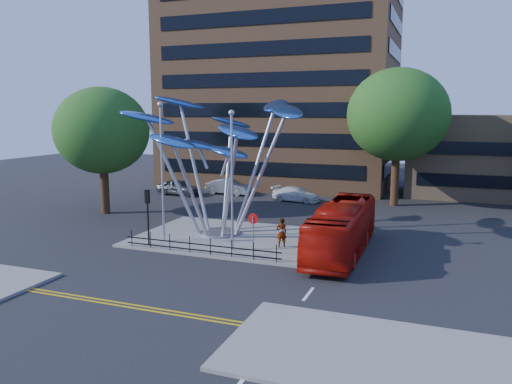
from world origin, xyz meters
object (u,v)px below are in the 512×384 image
at_px(tree_right, 398,115).
at_px(street_lamp_right, 232,168).
at_px(tree_left, 102,131).
at_px(red_bus, 342,229).
at_px(parked_car_left, 179,187).
at_px(leaf_sculpture, 218,134).
at_px(parked_car_right, 296,194).
at_px(no_entry_sign_island, 253,227).
at_px(street_lamp_left, 162,160).
at_px(parked_car_mid, 229,187).
at_px(traffic_light_island, 148,205).
at_px(pedestrian, 281,233).

bearing_deg(tree_right, street_lamp_right, -111.54).
height_order(tree_left, street_lamp_right, tree_left).
relative_size(red_bus, parked_car_left, 2.32).
distance_m(leaf_sculpture, parked_car_right, 15.57).
bearing_deg(leaf_sculpture, no_entry_sign_island, -45.67).
distance_m(tree_left, parked_car_right, 18.19).
distance_m(street_lamp_right, parked_car_left, 22.15).
bearing_deg(street_lamp_left, parked_car_mid, 101.48).
bearing_deg(street_lamp_left, tree_right, 55.95).
height_order(red_bus, parked_car_mid, red_bus).
distance_m(street_lamp_right, red_bus, 7.42).
bearing_deg(leaf_sculpture, street_lamp_right, -55.09).
distance_m(parked_car_left, parked_car_mid, 4.99).
xyz_separation_m(street_lamp_left, red_bus, (11.10, 1.73, -3.85)).
distance_m(tree_left, parked_car_left, 11.87).
bearing_deg(parked_car_right, parked_car_mid, 88.49).
relative_size(no_entry_sign_island, parked_car_mid, 0.52).
distance_m(red_bus, parked_car_mid, 22.69).
xyz_separation_m(leaf_sculpture, parked_car_left, (-10.75, 13.49, -6.08)).
height_order(leaf_sculpture, parked_car_right, leaf_sculpture).
distance_m(no_entry_sign_island, parked_car_left, 23.07).
distance_m(street_lamp_left, traffic_light_island, 2.96).
distance_m(tree_right, parked_car_right, 11.53).
relative_size(red_bus, parked_car_right, 2.36).
bearing_deg(tree_left, red_bus, -13.03).
xyz_separation_m(tree_left, red_bus, (20.60, -4.77, -5.29)).
bearing_deg(parked_car_mid, parked_car_left, 118.82).
bearing_deg(street_lamp_left, tree_left, 145.62).
bearing_deg(tree_left, street_lamp_right, -25.77).
xyz_separation_m(parked_car_left, parked_car_mid, (4.50, 2.15, -0.02)).
height_order(traffic_light_island, parked_car_right, traffic_light_island).
height_order(leaf_sculpture, traffic_light_island, leaf_sculpture).
bearing_deg(leaf_sculpture, tree_left, 164.45).
bearing_deg(pedestrian, leaf_sculpture, -50.20).
xyz_separation_m(tree_right, tree_left, (-22.00, -12.00, -1.24)).
distance_m(leaf_sculpture, street_lamp_right, 4.83).
bearing_deg(traffic_light_island, parked_car_mid, 99.51).
bearing_deg(pedestrian, traffic_light_island, -13.61).
relative_size(tree_right, tree_left, 1.17).
bearing_deg(tree_right, tree_left, -151.39).
bearing_deg(tree_right, no_entry_sign_island, -107.12).
distance_m(parked_car_mid, parked_car_right, 7.66).
relative_size(street_lamp_right, no_entry_sign_island, 3.39).
xyz_separation_m(red_bus, parked_car_mid, (-14.92, 17.08, -0.73)).
xyz_separation_m(tree_left, street_lamp_right, (14.50, -7.00, -1.70)).
relative_size(tree_right, red_bus, 1.12).
distance_m(traffic_light_island, parked_car_right, 18.98).
distance_m(no_entry_sign_island, pedestrian, 2.56).
relative_size(parked_car_mid, parked_car_right, 1.03).
bearing_deg(parked_car_right, street_lamp_left, 177.11).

